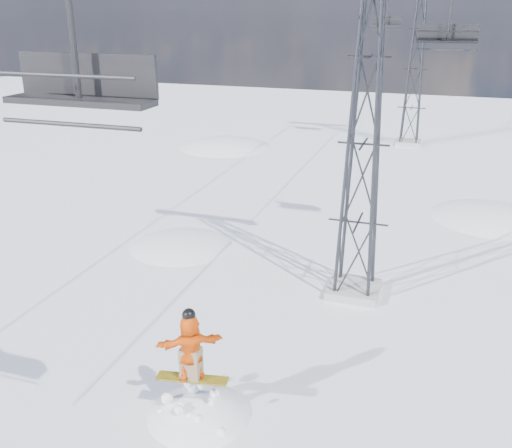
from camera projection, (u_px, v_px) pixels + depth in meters
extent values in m
plane|color=white|center=(266.00, 436.00, 13.78)|extent=(120.00, 120.00, 0.00)
sphere|color=white|center=(189.00, 392.00, 27.45)|extent=(16.00, 16.00, 16.00)
sphere|color=white|center=(467.00, 380.00, 31.36)|extent=(20.00, 20.00, 20.00)
sphere|color=white|center=(228.00, 273.00, 45.85)|extent=(22.00, 22.00, 22.00)
cube|color=#999999|center=(353.00, 289.00, 20.58)|extent=(1.80, 1.80, 0.30)
cube|color=#999999|center=(408.00, 143.00, 42.73)|extent=(1.80, 1.80, 0.30)
cube|color=gold|center=(192.00, 378.00, 13.78)|extent=(1.81, 0.52, 0.15)
imported|color=#FF600B|center=(191.00, 347.00, 13.46)|extent=(1.63, 1.28, 1.73)
cube|color=#7A664B|center=(191.00, 364.00, 13.63)|extent=(0.61, 0.57, 0.79)
sphere|color=black|center=(189.00, 316.00, 13.16)|extent=(0.32, 0.32, 0.32)
cylinder|color=black|center=(69.00, 9.00, 7.19)|extent=(0.08, 0.08, 2.31)
cube|color=black|center=(80.00, 101.00, 7.60)|extent=(2.10, 0.47, 0.08)
cube|color=black|center=(87.00, 75.00, 7.69)|extent=(2.10, 0.06, 0.58)
cylinder|color=black|center=(70.00, 124.00, 7.46)|extent=(2.10, 0.06, 0.06)
cylinder|color=black|center=(62.00, 75.00, 7.19)|extent=(2.10, 0.05, 0.05)
cylinder|color=black|center=(451.00, 7.00, 20.20)|extent=(0.08, 0.08, 2.33)
cube|color=black|center=(447.00, 42.00, 20.62)|extent=(2.12, 0.48, 0.08)
cube|color=black|center=(448.00, 32.00, 20.71)|extent=(2.12, 0.06, 0.58)
cylinder|color=black|center=(446.00, 50.00, 20.48)|extent=(2.12, 0.06, 0.06)
cylinder|color=black|center=(448.00, 31.00, 20.20)|extent=(2.12, 0.05, 0.05)
cylinder|color=black|center=(388.00, 7.00, 39.19)|extent=(0.09, 0.09, 2.39)
cube|color=black|center=(386.00, 25.00, 39.62)|extent=(2.17, 0.49, 0.09)
cube|color=black|center=(387.00, 20.00, 39.71)|extent=(2.17, 0.07, 0.60)
cylinder|color=black|center=(385.00, 30.00, 39.47)|extent=(2.17, 0.07, 0.07)
cylinder|color=black|center=(386.00, 20.00, 39.19)|extent=(2.17, 0.05, 0.05)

